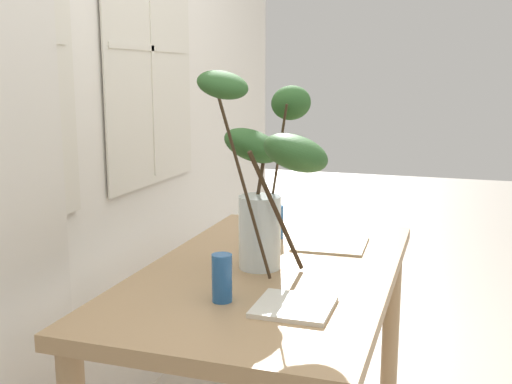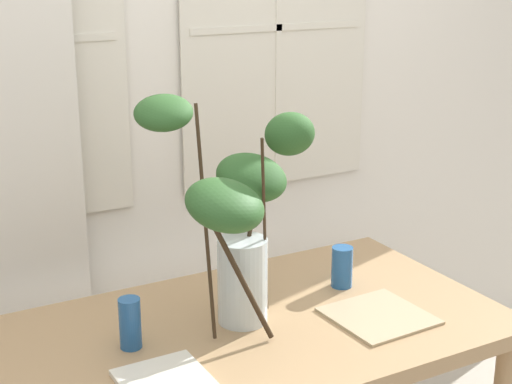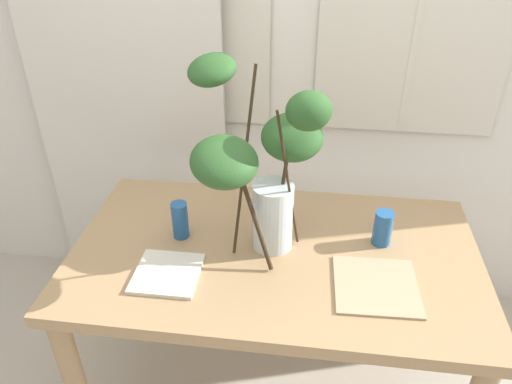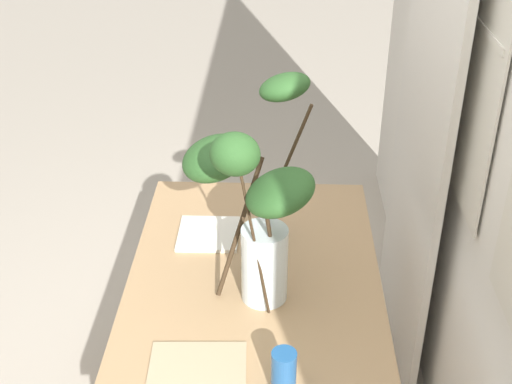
# 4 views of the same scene
# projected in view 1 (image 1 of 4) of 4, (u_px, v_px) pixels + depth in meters

# --- Properties ---
(back_wall_with_windows) EXTENTS (4.43, 0.14, 2.71)m
(back_wall_with_windows) POSITION_uv_depth(u_px,v_px,m) (73.00, 97.00, 2.29)
(back_wall_with_windows) COLOR silver
(back_wall_with_windows) RESTS_ON ground
(dining_table) EXTENTS (1.47, 0.84, 0.78)m
(dining_table) POSITION_uv_depth(u_px,v_px,m) (271.00, 297.00, 2.19)
(dining_table) COLOR tan
(dining_table) RESTS_ON ground
(vase_with_branches) EXTENTS (0.51, 0.51, 0.70)m
(vase_with_branches) POSITION_uv_depth(u_px,v_px,m) (266.00, 170.00, 2.06)
(vase_with_branches) COLOR silver
(vase_with_branches) RESTS_ON dining_table
(drinking_glass_blue_left) EXTENTS (0.06, 0.06, 0.14)m
(drinking_glass_blue_left) POSITION_uv_depth(u_px,v_px,m) (222.00, 278.00, 1.83)
(drinking_glass_blue_left) COLOR #235693
(drinking_glass_blue_left) RESTS_ON dining_table
(drinking_glass_blue_right) EXTENTS (0.07, 0.07, 0.13)m
(drinking_glass_blue_right) POSITION_uv_depth(u_px,v_px,m) (275.00, 222.00, 2.54)
(drinking_glass_blue_right) COLOR #235693
(drinking_glass_blue_right) RESTS_ON dining_table
(plate_square_left) EXTENTS (0.22, 0.22, 0.01)m
(plate_square_left) POSITION_uv_depth(u_px,v_px,m) (294.00, 306.00, 1.78)
(plate_square_left) COLOR silver
(plate_square_left) RESTS_ON dining_table
(plate_square_right) EXTENTS (0.28, 0.28, 0.01)m
(plate_square_right) POSITION_uv_depth(u_px,v_px,m) (331.00, 244.00, 2.45)
(plate_square_right) COLOR tan
(plate_square_right) RESTS_ON dining_table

